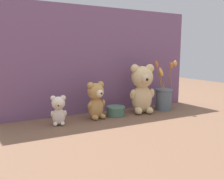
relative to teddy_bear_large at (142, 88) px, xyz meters
name	(u,v)px	position (x,y,z in m)	size (l,w,h in m)	color
ground_plane	(114,117)	(-0.21, -0.02, -0.16)	(4.00, 4.00, 0.00)	brown
backdrop_wall	(101,61)	(-0.21, 0.15, 0.17)	(1.28, 0.02, 0.65)	#704C70
teddy_bear_large	(142,88)	(0.00, 0.00, 0.00)	(0.17, 0.15, 0.30)	#DBBC84
teddy_bear_medium	(96,100)	(-0.31, 0.00, -0.05)	(0.12, 0.11, 0.21)	tan
teddy_bear_small	(59,110)	(-0.53, -0.02, -0.08)	(0.09, 0.08, 0.16)	beige
flower_vase	(164,97)	(0.18, 0.01, -0.07)	(0.15, 0.13, 0.33)	slate
decorative_tin_tall	(116,111)	(-0.18, 0.01, -0.13)	(0.11, 0.11, 0.06)	#47705B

